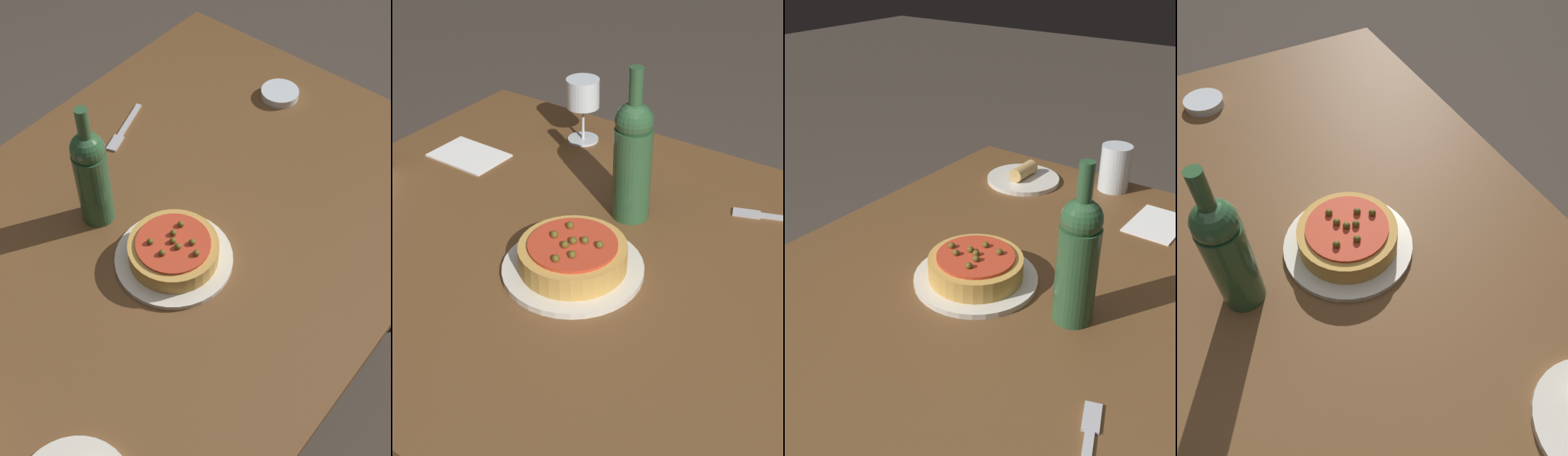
{
  "view_description": "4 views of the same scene",
  "coord_description": "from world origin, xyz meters",
  "views": [
    {
      "loc": [
        -0.65,
        -0.6,
        1.84
      ],
      "look_at": [
        -0.02,
        -0.09,
        0.85
      ],
      "focal_mm": 50.0,
      "sensor_mm": 36.0,
      "label": 1
    },
    {
      "loc": [
        0.46,
        -0.77,
        1.45
      ],
      "look_at": [
        -0.02,
        -0.07,
        0.86
      ],
      "focal_mm": 50.0,
      "sensor_mm": 36.0,
      "label": 2
    },
    {
      "loc": [
        0.65,
        0.47,
        1.37
      ],
      "look_at": [
        -0.09,
        -0.07,
        0.86
      ],
      "focal_mm": 42.0,
      "sensor_mm": 36.0,
      "label": 3
    },
    {
      "loc": [
        -0.54,
        0.14,
        1.45
      ],
      "look_at": [
        -0.11,
        -0.09,
        0.86
      ],
      "focal_mm": 35.0,
      "sensor_mm": 36.0,
      "label": 4
    }
  ],
  "objects": [
    {
      "name": "ground_plane",
      "position": [
        0.0,
        0.0,
        0.0
      ],
      "size": [
        14.0,
        14.0,
        0.0
      ],
      "primitive_type": "plane",
      "color": "#4C4238"
    },
    {
      "name": "dining_table",
      "position": [
        0.0,
        0.0,
        0.67
      ],
      "size": [
        1.41,
        0.99,
        0.76
      ],
      "color": "brown",
      "rests_on": "ground_plane"
    },
    {
      "name": "wine_bottle",
      "position": [
        -0.07,
        0.15,
        0.89
      ],
      "size": [
        0.07,
        0.07,
        0.31
      ],
      "color": "#2D5633",
      "rests_on": "dining_table"
    },
    {
      "name": "dinner_plate",
      "position": [
        -0.06,
        -0.06,
        0.76
      ],
      "size": [
        0.25,
        0.25,
        0.01
      ],
      "color": "silver",
      "rests_on": "dining_table"
    },
    {
      "name": "side_bowl",
      "position": [
        0.53,
        0.07,
        0.77
      ],
      "size": [
        0.1,
        0.1,
        0.02
      ],
      "color": "silver",
      "rests_on": "dining_table"
    },
    {
      "name": "pizza",
      "position": [
        -0.06,
        -0.06,
        0.79
      ],
      "size": [
        0.19,
        0.19,
        0.06
      ],
      "color": "gold",
      "rests_on": "dinner_plate"
    }
  ]
}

